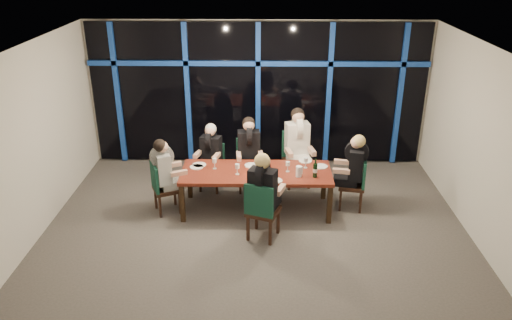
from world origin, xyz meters
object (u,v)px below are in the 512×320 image
(dining_table, at_px, (256,175))
(diner_end_left, at_px, (165,165))
(diner_far_mid, at_px, (249,144))
(diner_near_mid, at_px, (263,183))
(wine_bottle, at_px, (315,170))
(diner_far_right, at_px, (298,137))
(chair_near_mid, at_px, (261,209))
(diner_far_left, at_px, (210,148))
(chair_far_left, at_px, (213,164))
(chair_end_right, at_px, (357,181))
(chair_far_mid, at_px, (249,161))
(chair_end_left, at_px, (162,185))
(chair_far_right, at_px, (296,155))
(water_pitcher, at_px, (299,171))
(diner_end_right, at_px, (354,161))

(dining_table, relative_size, diner_end_left, 2.85)
(diner_far_mid, bearing_deg, diner_near_mid, -86.63)
(diner_end_left, relative_size, wine_bottle, 2.74)
(diner_far_right, distance_m, diner_near_mid, 2.01)
(chair_near_mid, bearing_deg, diner_far_left, -41.11)
(chair_far_left, height_order, diner_far_mid, diner_far_mid)
(chair_end_right, relative_size, diner_far_left, 1.08)
(chair_far_mid, bearing_deg, chair_end_left, -152.02)
(chair_far_right, bearing_deg, diner_far_right, -90.00)
(water_pitcher, bearing_deg, chair_far_mid, 145.97)
(chair_near_mid, distance_m, diner_far_left, 2.04)
(chair_far_mid, height_order, chair_far_right, chair_far_right)
(diner_far_right, bearing_deg, diner_far_left, 175.96)
(diner_end_left, distance_m, water_pitcher, 2.29)
(diner_far_right, bearing_deg, water_pitcher, -103.73)
(chair_near_mid, distance_m, diner_far_right, 2.14)
(dining_table, xyz_separation_m, diner_far_mid, (-0.15, 0.79, 0.26))
(chair_end_left, relative_size, water_pitcher, 4.97)
(chair_far_left, relative_size, diner_far_mid, 0.94)
(diner_far_left, bearing_deg, chair_far_right, 25.79)
(dining_table, distance_m, diner_far_right, 1.30)
(diner_near_mid, bearing_deg, chair_far_mid, -60.71)
(chair_near_mid, bearing_deg, diner_far_mid, -61.90)
(diner_far_mid, relative_size, diner_end_right, 1.04)
(chair_far_left, height_order, diner_near_mid, diner_near_mid)
(dining_table, bearing_deg, chair_far_right, 55.34)
(chair_end_left, height_order, diner_far_left, diner_far_left)
(diner_end_right, bearing_deg, diner_far_left, -94.27)
(diner_far_mid, distance_m, wine_bottle, 1.52)
(chair_end_right, bearing_deg, chair_near_mid, -46.78)
(chair_end_left, xyz_separation_m, diner_end_right, (3.33, 0.23, 0.39))
(chair_far_left, distance_m, wine_bottle, 2.16)
(chair_far_mid, height_order, diner_far_mid, diner_far_mid)
(chair_far_left, bearing_deg, chair_far_mid, 16.84)
(chair_near_mid, height_order, water_pitcher, chair_near_mid)
(dining_table, height_order, water_pitcher, water_pitcher)
(dining_table, bearing_deg, chair_near_mid, -84.34)
(chair_far_mid, distance_m, diner_far_mid, 0.40)
(diner_far_left, height_order, water_pitcher, diner_far_left)
(dining_table, bearing_deg, chair_end_right, 2.88)
(dining_table, bearing_deg, wine_bottle, -12.09)
(diner_near_mid, bearing_deg, diner_far_right, -88.42)
(diner_far_mid, height_order, wine_bottle, diner_far_mid)
(diner_far_left, height_order, diner_end_left, diner_end_left)
(chair_far_left, height_order, chair_far_right, chair_far_right)
(chair_near_mid, xyz_separation_m, water_pitcher, (0.63, 0.79, 0.28))
(dining_table, bearing_deg, diner_near_mid, -81.99)
(diner_end_right, xyz_separation_m, water_pitcher, (-0.97, -0.30, -0.07))
(chair_near_mid, height_order, diner_near_mid, diner_near_mid)
(wine_bottle, bearing_deg, chair_end_left, 178.03)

